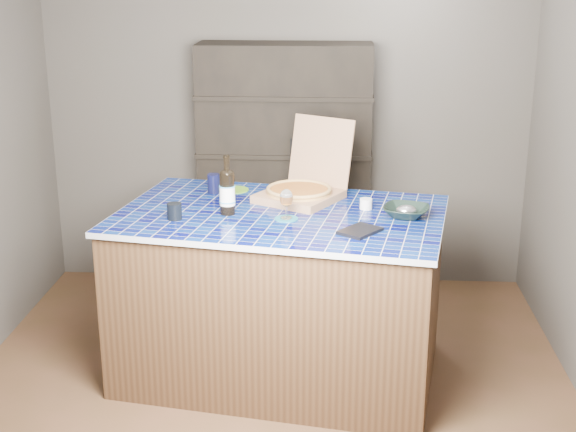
# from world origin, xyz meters

# --- Properties ---
(room) EXTENTS (3.50, 3.50, 3.50)m
(room) POSITION_xyz_m (0.00, 0.00, 1.25)
(room) COLOR brown
(room) RESTS_ON ground
(shelving_unit) EXTENTS (1.20, 0.41, 1.80)m
(shelving_unit) POSITION_xyz_m (0.00, 1.53, 0.90)
(shelving_unit) COLOR black
(shelving_unit) RESTS_ON floor
(kitchen_island) EXTENTS (1.97, 1.44, 0.99)m
(kitchen_island) POSITION_xyz_m (0.06, 0.26, 0.50)
(kitchen_island) COLOR #4A311D
(kitchen_island) RESTS_ON floor
(pizza_box) EXTENTS (0.61, 0.64, 0.45)m
(pizza_box) POSITION_xyz_m (0.16, 0.53, 1.05)
(pizza_box) COLOR #9B7350
(pizza_box) RESTS_ON kitchen_island
(mead_bottle) EXTENTS (0.09, 0.09, 0.34)m
(mead_bottle) POSITION_xyz_m (-0.23, 0.22, 1.12)
(mead_bottle) COLOR black
(mead_bottle) RESTS_ON kitchen_island
(teal_trivet) EXTENTS (0.13, 0.13, 0.01)m
(teal_trivet) POSITION_xyz_m (0.10, 0.14, 0.99)
(teal_trivet) COLOR #176578
(teal_trivet) RESTS_ON kitchen_island
(wine_glass) EXTENTS (0.07, 0.07, 0.16)m
(wine_glass) POSITION_xyz_m (0.10, 0.14, 1.11)
(wine_glass) COLOR white
(wine_glass) RESTS_ON teal_trivet
(tumbler) EXTENTS (0.08, 0.08, 0.09)m
(tumbler) POSITION_xyz_m (-0.51, 0.11, 1.03)
(tumbler) COLOR black
(tumbler) RESTS_ON kitchen_island
(dvd_case) EXTENTS (0.25, 0.26, 0.02)m
(dvd_case) POSITION_xyz_m (0.49, -0.06, 1.00)
(dvd_case) COLOR black
(dvd_case) RESTS_ON kitchen_island
(bowl) EXTENTS (0.31, 0.31, 0.06)m
(bowl) POSITION_xyz_m (0.75, 0.22, 1.02)
(bowl) COLOR black
(bowl) RESTS_ON kitchen_island
(foil_contents) EXTENTS (0.11, 0.09, 0.05)m
(foil_contents) POSITION_xyz_m (0.75, 0.22, 1.03)
(foil_contents) COLOR silver
(foil_contents) RESTS_ON bowl
(white_jar) EXTENTS (0.07, 0.07, 0.06)m
(white_jar) POSITION_xyz_m (0.54, 0.36, 1.02)
(white_jar) COLOR white
(white_jar) RESTS_ON kitchen_island
(navy_cup) EXTENTS (0.07, 0.07, 0.12)m
(navy_cup) POSITION_xyz_m (-0.38, 0.64, 1.05)
(navy_cup) COLOR black
(navy_cup) RESTS_ON kitchen_island
(green_trivet) EXTENTS (0.17, 0.17, 0.01)m
(green_trivet) POSITION_xyz_m (-0.26, 0.70, 0.99)
(green_trivet) COLOR #5E9C21
(green_trivet) RESTS_ON kitchen_island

